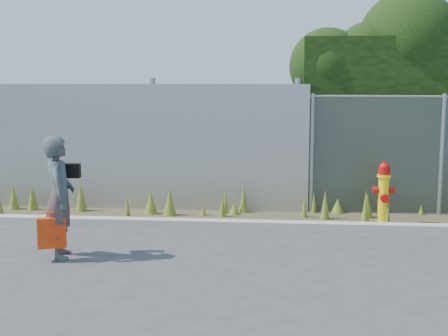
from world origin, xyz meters
TOP-DOWN VIEW (x-y plane):
  - ground at (0.00, 0.00)m, footprint 80.00×80.00m
  - curb at (0.00, 1.80)m, footprint 16.00×0.22m
  - weed_strip at (-0.68, 2.54)m, footprint 16.00×1.32m
  - corrugated_fence at (-3.25, 3.01)m, footprint 8.50×0.21m
  - fire_hydrant at (2.14, 2.22)m, footprint 0.34×0.31m
  - woman at (-2.30, 0.05)m, footprint 0.53×0.66m
  - red_tote_bag at (-2.35, -0.13)m, footprint 0.35×0.13m
  - black_shoulder_bag at (-2.23, 0.30)m, footprint 0.25×0.11m

SIDE VIEW (x-z plane):
  - ground at x=0.00m, z-range 0.00..0.00m
  - curb at x=0.00m, z-range 0.00..0.12m
  - weed_strip at x=-0.68m, z-range -0.13..0.42m
  - red_tote_bag at x=-2.35m, z-range 0.14..0.60m
  - fire_hydrant at x=2.14m, z-range -0.02..1.01m
  - woman at x=-2.30m, z-range 0.00..1.59m
  - black_shoulder_bag at x=-2.23m, z-range 1.01..1.20m
  - corrugated_fence at x=-3.25m, z-range -0.05..2.25m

